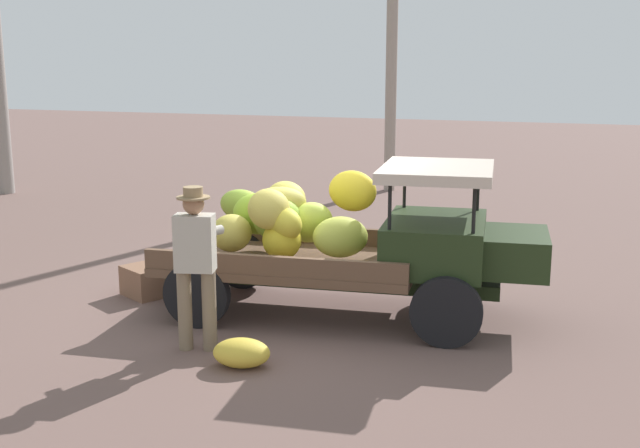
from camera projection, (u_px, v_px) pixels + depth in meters
ground_plane at (295, 307)px, 9.62m from camera, size 60.00×60.00×0.00m
truck at (354, 240)px, 9.15m from camera, size 4.57×2.11×1.82m
farmer at (195, 258)px, 8.02m from camera, size 0.53×0.49×1.74m
wooden_crate at (147, 281)px, 10.06m from camera, size 0.72×0.69×0.38m
loose_banana_bunch at (242, 353)px, 7.73m from camera, size 0.64×0.50×0.29m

